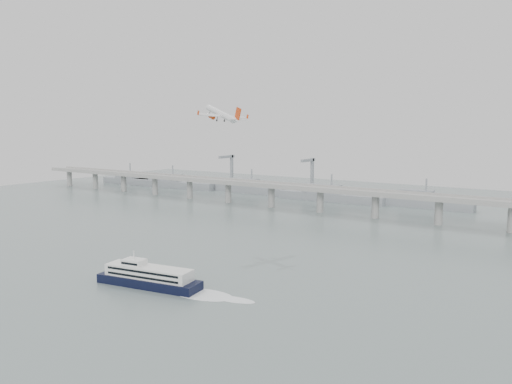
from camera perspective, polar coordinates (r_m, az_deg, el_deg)
The scene contains 5 objects.
ground at distance 258.84m, azimuth -6.89°, elevation -9.27°, with size 900.00×900.00×0.00m, color slate.
bridge at distance 424.18m, azimuth 10.84°, elevation -0.30°, with size 800.00×22.00×23.90m.
distant_fleet at distance 556.97m, azimuth -1.24°, elevation 0.50°, with size 453.00×60.90×40.00m.
ferry at distance 242.46m, azimuth -12.14°, elevation -9.47°, with size 85.41×24.86×16.17m.
airliner at distance 330.82m, azimuth -3.93°, elevation 8.85°, with size 41.30×38.46×15.09m.
Camera 1 is at (162.38, -187.20, 74.74)m, focal length 35.00 mm.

